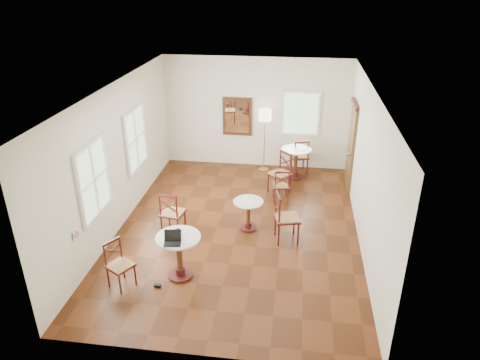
% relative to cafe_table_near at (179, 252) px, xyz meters
% --- Properties ---
extents(ground, '(7.00, 7.00, 0.00)m').
position_rel_cafe_table_near_xyz_m(ground, '(0.80, 1.76, -0.51)').
color(ground, '#4F230D').
rests_on(ground, ground).
extents(room_shell, '(5.02, 7.02, 3.01)m').
position_rel_cafe_table_near_xyz_m(room_shell, '(0.74, 2.03, 1.38)').
color(room_shell, white).
rests_on(room_shell, ground).
extents(cafe_table_near, '(0.78, 0.78, 0.83)m').
position_rel_cafe_table_near_xyz_m(cafe_table_near, '(0.00, 0.00, 0.00)').
color(cafe_table_near, '#451411').
rests_on(cafe_table_near, ground).
extents(cafe_table_mid, '(0.62, 0.62, 0.66)m').
position_rel_cafe_table_near_xyz_m(cafe_table_mid, '(1.01, 1.78, -0.11)').
color(cafe_table_mid, '#451411').
rests_on(cafe_table_mid, ground).
extents(cafe_table_back, '(0.77, 0.77, 0.81)m').
position_rel_cafe_table_near_xyz_m(cafe_table_back, '(1.94, 4.51, -0.01)').
color(cafe_table_back, '#451411').
rests_on(cafe_table_back, ground).
extents(chair_near_a, '(0.51, 0.51, 0.97)m').
position_rel_cafe_table_near_xyz_m(chair_near_a, '(-0.51, 1.39, -0.03)').
color(chair_near_a, '#451411').
rests_on(chair_near_a, ground).
extents(chair_near_b, '(0.54, 0.54, 0.86)m').
position_rel_cafe_table_near_xyz_m(chair_near_b, '(-0.95, -0.38, -0.09)').
color(chair_near_b, '#451411').
rests_on(chair_near_b, ground).
extents(chair_mid_a, '(0.44, 0.44, 0.83)m').
position_rel_cafe_table_near_xyz_m(chair_mid_a, '(1.63, 3.13, -0.10)').
color(chair_mid_a, '#451411').
rests_on(chair_mid_a, ground).
extents(chair_mid_b, '(0.58, 0.58, 1.04)m').
position_rel_cafe_table_near_xyz_m(chair_mid_b, '(1.80, 1.45, 0.01)').
color(chair_mid_b, '#451411').
rests_on(chair_mid_b, ground).
extents(chair_back_a, '(0.56, 0.56, 0.97)m').
position_rel_cafe_table_near_xyz_m(chair_back_a, '(2.04, 4.84, -0.03)').
color(chair_back_a, '#451411').
rests_on(chair_back_a, ground).
extents(chair_back_b, '(0.67, 0.67, 1.02)m').
position_rel_cafe_table_near_xyz_m(chair_back_b, '(1.59, 3.61, -0.00)').
color(chair_back_b, '#451411').
rests_on(chair_back_b, ground).
extents(floor_lamp, '(0.33, 0.33, 1.72)m').
position_rel_cafe_table_near_xyz_m(floor_lamp, '(1.08, 4.91, 0.94)').
color(floor_lamp, '#BF8C3F').
rests_on(floor_lamp, ground).
extents(laptop, '(0.32, 0.28, 0.20)m').
position_rel_cafe_table_near_xyz_m(laptop, '(-0.04, -0.19, 0.37)').
color(laptop, black).
rests_on(laptop, cafe_table_near).
extents(mouse, '(0.10, 0.07, 0.03)m').
position_rel_cafe_table_near_xyz_m(mouse, '(0.01, -0.00, 0.33)').
color(mouse, black).
rests_on(mouse, cafe_table_near).
extents(navy_mug, '(0.10, 0.07, 0.08)m').
position_rel_cafe_table_near_xyz_m(navy_mug, '(-0.03, 0.11, 0.36)').
color(navy_mug, '#101B36').
rests_on(navy_mug, cafe_table_near).
extents(water_glass, '(0.07, 0.07, 0.11)m').
position_rel_cafe_table_near_xyz_m(water_glass, '(-0.05, -0.05, 0.37)').
color(water_glass, white).
rests_on(water_glass, cafe_table_near).
extents(power_adapter, '(0.11, 0.07, 0.04)m').
position_rel_cafe_table_near_xyz_m(power_adapter, '(-0.32, -0.34, -0.49)').
color(power_adapter, black).
rests_on(power_adapter, ground).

